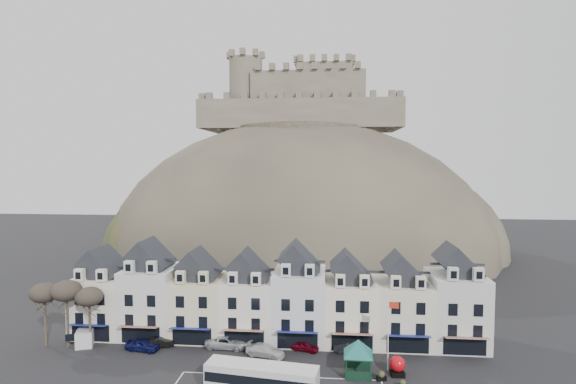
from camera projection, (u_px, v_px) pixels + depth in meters
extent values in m
cube|color=#EEE7CE|center=(105.00, 303.00, 62.58)|extent=(6.80, 8.00, 8.00)
cube|color=#212329|center=(104.00, 266.00, 62.24)|extent=(6.80, 5.76, 2.80)
cube|color=#EEE7CE|center=(80.00, 275.00, 58.81)|extent=(1.20, 0.80, 1.60)
cube|color=#EEE7CE|center=(101.00, 275.00, 58.54)|extent=(1.20, 0.80, 1.60)
cube|color=black|center=(91.00, 333.00, 58.76)|extent=(5.10, 0.06, 2.20)
cube|color=navy|center=(87.00, 325.00, 58.00)|extent=(5.10, 1.29, 0.43)
cube|color=silver|center=(152.00, 300.00, 61.94)|extent=(6.80, 8.00, 9.20)
cube|color=#212329|center=(151.00, 259.00, 61.55)|extent=(6.80, 5.76, 2.80)
cube|color=silver|center=(129.00, 267.00, 58.13)|extent=(1.20, 0.80, 1.60)
cube|color=silver|center=(152.00, 267.00, 57.86)|extent=(1.20, 0.80, 1.60)
cube|color=black|center=(141.00, 335.00, 58.15)|extent=(5.10, 0.06, 2.20)
cube|color=maroon|center=(138.00, 327.00, 57.40)|extent=(5.10, 1.29, 0.43)
cube|color=beige|center=(200.00, 306.00, 61.37)|extent=(6.80, 8.00, 8.00)
cube|color=#212329|center=(200.00, 269.00, 61.03)|extent=(6.80, 5.76, 2.80)
cube|color=beige|center=(181.00, 277.00, 57.60)|extent=(1.20, 0.80, 1.60)
cube|color=beige|center=(203.00, 278.00, 57.33)|extent=(1.20, 0.80, 1.60)
cube|color=black|center=(192.00, 337.00, 57.55)|extent=(5.10, 0.06, 2.20)
cube|color=navy|center=(190.00, 329.00, 56.79)|extent=(5.10, 1.29, 0.43)
cube|color=silver|center=(249.00, 307.00, 60.77)|extent=(6.80, 8.00, 8.00)
cube|color=#212329|center=(249.00, 270.00, 60.42)|extent=(6.80, 5.76, 2.80)
cube|color=silver|center=(233.00, 278.00, 57.00)|extent=(1.20, 0.80, 1.60)
cube|color=silver|center=(256.00, 279.00, 56.73)|extent=(1.20, 0.80, 1.60)
cube|color=black|center=(244.00, 338.00, 56.94)|extent=(5.10, 0.06, 2.20)
cube|color=maroon|center=(243.00, 330.00, 56.19)|extent=(5.10, 1.29, 0.43)
cube|color=silver|center=(300.00, 305.00, 60.12)|extent=(6.80, 8.00, 9.20)
cube|color=#212329|center=(300.00, 262.00, 59.74)|extent=(6.80, 5.76, 2.80)
cube|color=silver|center=(286.00, 270.00, 56.31)|extent=(1.20, 0.80, 1.60)
cube|color=silver|center=(310.00, 271.00, 56.04)|extent=(1.20, 0.80, 1.60)
cube|color=black|center=(297.00, 340.00, 56.34)|extent=(5.10, 0.06, 2.20)
cube|color=navy|center=(297.00, 332.00, 55.58)|extent=(5.10, 1.29, 0.43)
cube|color=white|center=(351.00, 310.00, 59.56)|extent=(6.80, 8.00, 8.00)
cube|color=#212329|center=(351.00, 272.00, 59.21)|extent=(6.80, 5.76, 2.80)
cube|color=white|center=(340.00, 281.00, 55.79)|extent=(1.20, 0.80, 1.60)
cube|color=white|center=(365.00, 282.00, 55.52)|extent=(1.20, 0.80, 1.60)
cube|color=black|center=(352.00, 342.00, 55.73)|extent=(5.10, 0.06, 2.20)
cube|color=maroon|center=(352.00, 334.00, 54.98)|extent=(5.10, 1.29, 0.43)
cube|color=silver|center=(403.00, 312.00, 58.95)|extent=(6.80, 8.00, 8.00)
cube|color=#212329|center=(403.00, 273.00, 58.61)|extent=(6.80, 5.76, 2.80)
cube|color=silver|center=(396.00, 282.00, 55.18)|extent=(1.20, 0.80, 1.60)
cube|color=silver|center=(421.00, 283.00, 54.91)|extent=(1.20, 0.80, 1.60)
cube|color=black|center=(408.00, 344.00, 55.13)|extent=(5.10, 0.06, 2.20)
cube|color=navy|center=(409.00, 336.00, 54.37)|extent=(5.10, 1.29, 0.43)
cube|color=silver|center=(456.00, 309.00, 58.31)|extent=(6.80, 8.00, 9.20)
cube|color=#212329|center=(457.00, 265.00, 57.92)|extent=(6.80, 5.76, 2.80)
cube|color=silver|center=(453.00, 274.00, 54.50)|extent=(1.20, 0.80, 1.60)
cube|color=silver|center=(478.00, 274.00, 54.23)|extent=(1.20, 0.80, 1.60)
cube|color=black|center=(465.00, 346.00, 54.52)|extent=(5.10, 0.06, 2.20)
cube|color=maroon|center=(467.00, 338.00, 53.77)|extent=(5.10, 1.29, 0.43)
ellipsoid|color=#3A342D|center=(300.00, 255.00, 114.40)|extent=(96.00, 76.00, 68.00)
ellipsoid|color=#2D381C|center=(209.00, 258.00, 110.39)|extent=(52.00, 44.00, 42.00)
ellipsoid|color=#3A342D|center=(393.00, 254.00, 116.24)|extent=(56.00, 48.00, 46.00)
ellipsoid|color=#2D381C|center=(278.00, 268.00, 100.84)|extent=(40.00, 28.00, 28.00)
ellipsoid|color=#3A342D|center=(340.00, 267.00, 101.58)|extent=(36.00, 28.00, 24.00)
cylinder|color=#3A342D|center=(300.00, 133.00, 112.33)|extent=(30.00, 30.00, 3.00)
cube|color=brown|center=(299.00, 113.00, 108.06)|extent=(48.00, 2.20, 7.00)
cube|color=brown|center=(303.00, 121.00, 127.94)|extent=(48.00, 2.20, 7.00)
cube|color=brown|center=(212.00, 118.00, 120.13)|extent=(2.20, 22.00, 7.00)
cube|color=brown|center=(394.00, 116.00, 115.86)|extent=(2.20, 22.00, 7.00)
cube|color=brown|center=(309.00, 96.00, 117.45)|extent=(28.00, 18.00, 10.00)
cube|color=brown|center=(324.00, 91.00, 118.99)|extent=(14.00, 12.00, 13.00)
cylinder|color=brown|center=(246.00, 94.00, 114.90)|extent=(8.40, 8.40, 18.00)
cylinder|color=silver|center=(325.00, 57.00, 118.39)|extent=(0.16, 0.16, 5.00)
cylinder|color=#3B3125|center=(45.00, 324.00, 57.65)|extent=(0.32, 0.32, 5.74)
ellipsoid|color=#383028|center=(44.00, 293.00, 57.38)|extent=(3.61, 3.61, 2.54)
cylinder|color=#3B3125|center=(68.00, 324.00, 57.38)|extent=(0.32, 0.32, 6.02)
ellipsoid|color=#383028|center=(67.00, 291.00, 57.09)|extent=(3.78, 3.78, 2.67)
cylinder|color=#3B3125|center=(90.00, 327.00, 57.13)|extent=(0.32, 0.32, 5.46)
ellipsoid|color=#383028|center=(89.00, 297.00, 56.87)|extent=(3.43, 3.43, 2.42)
cube|color=silver|center=(262.00, 378.00, 45.35)|extent=(11.76, 4.23, 2.63)
cube|color=black|center=(262.00, 376.00, 45.35)|extent=(11.54, 4.28, 0.99)
cube|color=silver|center=(262.00, 366.00, 45.28)|extent=(11.51, 4.09, 0.26)
cube|color=orange|center=(317.00, 374.00, 43.98)|extent=(0.24, 1.25, 0.29)
cylinder|color=black|center=(231.00, 382.00, 47.44)|extent=(1.04, 0.47, 1.00)
cube|color=black|center=(346.00, 359.00, 51.27)|extent=(0.15, 0.15, 2.33)
cube|color=black|center=(369.00, 360.00, 50.93)|extent=(0.15, 0.15, 2.33)
cube|color=black|center=(346.00, 370.00, 48.68)|extent=(0.15, 0.15, 2.33)
cube|color=black|center=(371.00, 371.00, 48.34)|extent=(0.15, 0.15, 2.33)
cube|color=black|center=(358.00, 355.00, 49.73)|extent=(3.32, 3.32, 0.12)
cone|color=#155E5A|center=(358.00, 347.00, 49.67)|extent=(6.41, 6.41, 1.74)
cube|color=black|center=(397.00, 373.00, 49.85)|extent=(1.55, 1.55, 0.56)
sphere|color=#B80A14|center=(397.00, 364.00, 49.79)|extent=(1.76, 1.76, 1.76)
cylinder|color=silver|center=(388.00, 335.00, 50.81)|extent=(0.12, 0.12, 8.23)
cube|color=red|center=(394.00, 305.00, 50.39)|extent=(1.10, 0.33, 0.72)
cube|color=silver|center=(86.00, 335.00, 58.78)|extent=(3.43, 4.99, 2.10)
cube|color=black|center=(86.00, 332.00, 58.75)|extent=(1.81, 0.72, 0.90)
sphere|color=#2D381C|center=(403.00, 383.00, 46.93)|extent=(0.63, 0.63, 0.63)
cube|color=black|center=(381.00, 378.00, 48.67)|extent=(1.15, 0.80, 0.52)
sphere|color=#2D381C|center=(381.00, 374.00, 48.64)|extent=(0.73, 0.73, 0.73)
imported|color=#0D1041|center=(143.00, 345.00, 56.34)|extent=(4.53, 2.39, 1.47)
imported|color=black|center=(159.00, 343.00, 57.29)|extent=(4.03, 2.69, 1.26)
imported|color=#BABCC3|center=(227.00, 342.00, 57.20)|extent=(5.52, 2.87, 1.52)
imported|color=silver|center=(265.00, 350.00, 54.75)|extent=(5.27, 3.29, 1.42)
imported|color=#540411|center=(305.00, 346.00, 56.33)|extent=(3.86, 2.43, 1.23)
imported|color=black|center=(350.00, 347.00, 55.69)|extent=(4.20, 1.70, 1.35)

